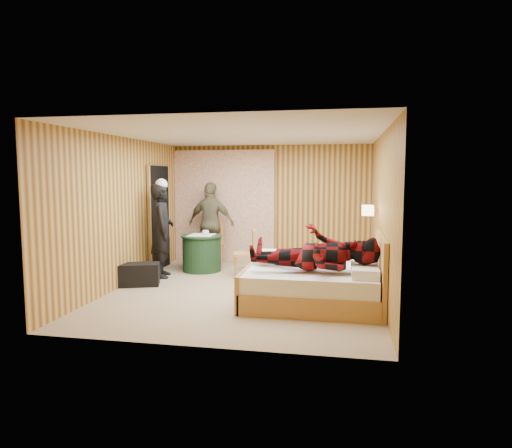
% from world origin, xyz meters
% --- Properties ---
extents(floor, '(4.20, 5.00, 0.01)m').
position_xyz_m(floor, '(0.00, 0.00, 0.00)').
color(floor, tan).
rests_on(floor, ground).
extents(ceiling, '(4.20, 5.00, 0.01)m').
position_xyz_m(ceiling, '(0.00, 0.00, 2.50)').
color(ceiling, silver).
rests_on(ceiling, wall_back).
extents(wall_back, '(4.20, 0.02, 2.50)m').
position_xyz_m(wall_back, '(0.00, 2.50, 1.25)').
color(wall_back, tan).
rests_on(wall_back, floor).
extents(wall_left, '(0.02, 5.00, 2.50)m').
position_xyz_m(wall_left, '(-2.10, 0.00, 1.25)').
color(wall_left, tan).
rests_on(wall_left, floor).
extents(wall_right, '(0.02, 5.00, 2.50)m').
position_xyz_m(wall_right, '(2.10, 0.00, 1.25)').
color(wall_right, tan).
rests_on(wall_right, floor).
extents(curtain, '(2.20, 0.08, 2.40)m').
position_xyz_m(curtain, '(-1.00, 2.43, 1.20)').
color(curtain, white).
rests_on(curtain, floor).
extents(doorway, '(0.06, 0.90, 2.05)m').
position_xyz_m(doorway, '(-2.06, 1.40, 1.02)').
color(doorway, black).
rests_on(doorway, floor).
extents(wall_lamp, '(0.26, 0.24, 0.16)m').
position_xyz_m(wall_lamp, '(1.92, 0.45, 1.30)').
color(wall_lamp, gold).
rests_on(wall_lamp, wall_right).
extents(bed, '(1.95, 1.50, 1.03)m').
position_xyz_m(bed, '(1.13, -0.59, 0.30)').
color(bed, tan).
rests_on(bed, floor).
extents(nightstand, '(0.45, 0.61, 0.59)m').
position_xyz_m(nightstand, '(1.88, 0.71, 0.30)').
color(nightstand, tan).
rests_on(nightstand, floor).
extents(round_table, '(0.80, 0.80, 0.71)m').
position_xyz_m(round_table, '(-1.17, 1.35, 0.36)').
color(round_table, '#1D4021').
rests_on(round_table, floor).
extents(chair_far, '(0.48, 0.48, 0.93)m').
position_xyz_m(chair_far, '(-1.16, 1.99, 0.54)').
color(chair_far, tan).
rests_on(chair_far, floor).
extents(chair_near, '(0.48, 0.48, 0.87)m').
position_xyz_m(chair_near, '(-0.17, 1.03, 0.51)').
color(chair_near, tan).
rests_on(chair_near, floor).
extents(duffel_bag, '(0.75, 0.55, 0.38)m').
position_xyz_m(duffel_bag, '(-1.85, -0.01, 0.19)').
color(duffel_bag, black).
rests_on(duffel_bag, floor).
extents(sneaker_left, '(0.30, 0.15, 0.13)m').
position_xyz_m(sneaker_left, '(-0.35, 1.19, 0.06)').
color(sneaker_left, white).
rests_on(sneaker_left, floor).
extents(sneaker_right, '(0.31, 0.21, 0.13)m').
position_xyz_m(sneaker_right, '(0.00, 0.39, 0.06)').
color(sneaker_right, white).
rests_on(sneaker_right, floor).
extents(woman_standing, '(0.59, 0.73, 1.72)m').
position_xyz_m(woman_standing, '(-1.71, 0.70, 0.86)').
color(woman_standing, black).
rests_on(woman_standing, floor).
extents(man_at_table, '(1.06, 0.56, 1.72)m').
position_xyz_m(man_at_table, '(-1.17, 2.02, 0.86)').
color(man_at_table, brown).
rests_on(man_at_table, floor).
extents(man_on_bed, '(0.86, 0.67, 1.77)m').
position_xyz_m(man_on_bed, '(1.15, -0.82, 0.94)').
color(man_on_bed, maroon).
rests_on(man_on_bed, bed).
extents(book_lower, '(0.23, 0.27, 0.02)m').
position_xyz_m(book_lower, '(1.88, 0.66, 0.60)').
color(book_lower, white).
rests_on(book_lower, nightstand).
extents(book_upper, '(0.23, 0.27, 0.02)m').
position_xyz_m(book_upper, '(1.88, 0.66, 0.62)').
color(book_upper, white).
rests_on(book_upper, nightstand).
extents(cup_nightstand, '(0.11, 0.11, 0.09)m').
position_xyz_m(cup_nightstand, '(1.88, 0.84, 0.63)').
color(cup_nightstand, white).
rests_on(cup_nightstand, nightstand).
extents(cup_table, '(0.13, 0.13, 0.10)m').
position_xyz_m(cup_table, '(-1.07, 1.30, 0.76)').
color(cup_table, white).
rests_on(cup_table, round_table).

